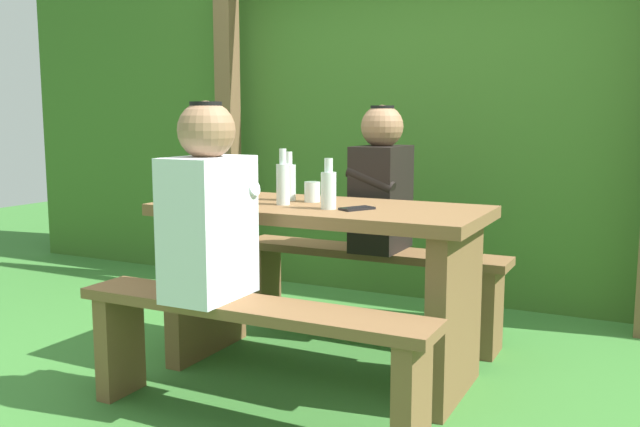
# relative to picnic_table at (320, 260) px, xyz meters

# --- Properties ---
(ground_plane) EXTENTS (12.00, 12.00, 0.00)m
(ground_plane) POSITION_rel_picnic_table_xyz_m (0.00, 0.00, -0.51)
(ground_plane) COLOR #397630
(hedge_backdrop) EXTENTS (6.40, 0.80, 2.14)m
(hedge_backdrop) POSITION_rel_picnic_table_xyz_m (0.00, 1.80, 0.56)
(hedge_backdrop) COLOR #3A6624
(hedge_backdrop) RESTS_ON ground_plane
(pergola_post_left) EXTENTS (0.12, 0.12, 2.01)m
(pergola_post_left) POSITION_rel_picnic_table_xyz_m (-1.28, 1.20, 0.50)
(pergola_post_left) COLOR brown
(pergola_post_left) RESTS_ON ground_plane
(picnic_table) EXTENTS (1.40, 0.64, 0.75)m
(picnic_table) POSITION_rel_picnic_table_xyz_m (0.00, 0.00, 0.00)
(picnic_table) COLOR brown
(picnic_table) RESTS_ON ground_plane
(bench_near) EXTENTS (1.40, 0.24, 0.46)m
(bench_near) POSITION_rel_picnic_table_xyz_m (0.00, -0.57, -0.18)
(bench_near) COLOR brown
(bench_near) RESTS_ON ground_plane
(bench_far) EXTENTS (1.40, 0.24, 0.46)m
(bench_far) POSITION_rel_picnic_table_xyz_m (0.00, 0.57, -0.18)
(bench_far) COLOR brown
(bench_far) RESTS_ON ground_plane
(person_white_shirt) EXTENTS (0.25, 0.35, 0.72)m
(person_white_shirt) POSITION_rel_picnic_table_xyz_m (-0.17, -0.57, 0.28)
(person_white_shirt) COLOR silver
(person_white_shirt) RESTS_ON bench_near
(person_black_coat) EXTENTS (0.25, 0.35, 0.72)m
(person_black_coat) POSITION_rel_picnic_table_xyz_m (0.06, 0.57, 0.28)
(person_black_coat) COLOR black
(person_black_coat) RESTS_ON bench_far
(drinking_glass) EXTENTS (0.07, 0.07, 0.09)m
(drinking_glass) POSITION_rel_picnic_table_xyz_m (-0.08, 0.08, 0.28)
(drinking_glass) COLOR silver
(drinking_glass) RESTS_ON picnic_table
(bottle_left) EXTENTS (0.06, 0.06, 0.21)m
(bottle_left) POSITION_rel_picnic_table_xyz_m (0.09, -0.10, 0.33)
(bottle_left) COLOR silver
(bottle_left) RESTS_ON picnic_table
(bottle_right) EXTENTS (0.07, 0.07, 0.22)m
(bottle_right) POSITION_rel_picnic_table_xyz_m (-0.20, 0.08, 0.33)
(bottle_right) COLOR silver
(bottle_right) RESTS_ON picnic_table
(bottle_center) EXTENTS (0.06, 0.06, 0.24)m
(bottle_center) POSITION_rel_picnic_table_xyz_m (-0.14, -0.07, 0.34)
(bottle_center) COLOR silver
(bottle_center) RESTS_ON picnic_table
(cell_phone) EXTENTS (0.13, 0.16, 0.01)m
(cell_phone) POSITION_rel_picnic_table_xyz_m (0.20, -0.07, 0.25)
(cell_phone) COLOR black
(cell_phone) RESTS_ON picnic_table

